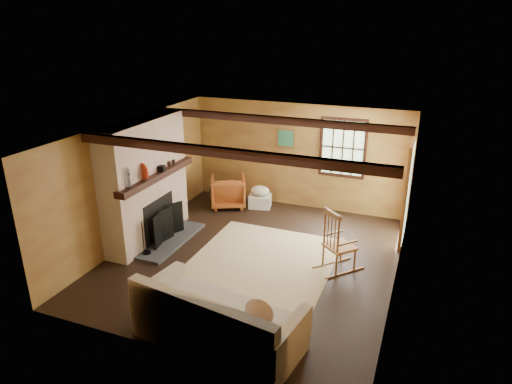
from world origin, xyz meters
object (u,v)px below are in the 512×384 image
at_px(sofa, 217,324).
at_px(laundry_basket, 260,201).
at_px(fireplace, 147,186).
at_px(rocking_chair, 338,245).
at_px(armchair, 228,191).

distance_m(sofa, laundry_basket, 4.86).
relative_size(fireplace, rocking_chair, 2.11).
bearing_deg(sofa, fireplace, 146.95).
height_order(fireplace, laundry_basket, fireplace).
height_order(sofa, laundry_basket, sofa).
bearing_deg(rocking_chair, laundry_basket, -1.62).
bearing_deg(sofa, laundry_basket, 113.41).
distance_m(rocking_chair, sofa, 2.78).
xyz_separation_m(fireplace, laundry_basket, (1.46, 2.30, -0.95)).
bearing_deg(laundry_basket, armchair, -165.48).
height_order(fireplace, rocking_chair, fireplace).
distance_m(laundry_basket, armchair, 0.77).
bearing_deg(laundry_basket, sofa, -75.67).
bearing_deg(rocking_chair, fireplace, 44.11).
height_order(laundry_basket, armchair, armchair).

